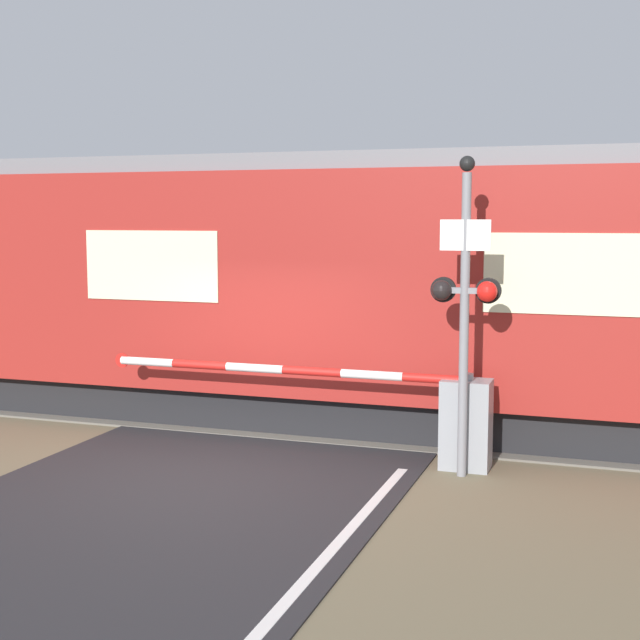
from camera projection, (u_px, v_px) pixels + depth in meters
ground_plane at (211, 477)px, 10.60m from camera, size 80.00×80.00×0.00m
track_bed at (308, 414)px, 13.84m from camera, size 36.00×3.20×0.13m
train at (201, 283)px, 14.19m from camera, size 20.95×3.16×3.95m
crossing_barrier at (434, 414)px, 11.03m from camera, size 5.21×0.44×1.20m
signal_post at (465, 297)px, 10.40m from camera, size 0.83×0.26×3.78m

